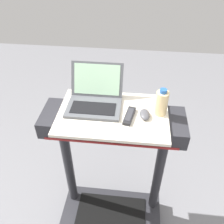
{
  "coord_description": "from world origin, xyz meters",
  "views": [
    {
      "loc": [
        0.12,
        -0.44,
        2.08
      ],
      "look_at": [
        0.0,
        0.65,
        1.17
      ],
      "focal_mm": 39.34,
      "sensor_mm": 36.0,
      "label": 1
    }
  ],
  "objects_px": {
    "laptop": "(95,98)",
    "computer_mouse": "(145,114)",
    "water_bottle": "(162,103)",
    "tv_remote": "(129,116)"
  },
  "relations": [
    {
      "from": "water_bottle",
      "to": "laptop",
      "type": "bearing_deg",
      "value": 173.4
    },
    {
      "from": "laptop",
      "to": "tv_remote",
      "type": "height_order",
      "value": "laptop"
    },
    {
      "from": "laptop",
      "to": "tv_remote",
      "type": "relative_size",
      "value": 2.01
    },
    {
      "from": "water_bottle",
      "to": "tv_remote",
      "type": "xyz_separation_m",
      "value": [
        -0.18,
        -0.06,
        -0.07
      ]
    },
    {
      "from": "laptop",
      "to": "computer_mouse",
      "type": "xyz_separation_m",
      "value": [
        0.32,
        -0.09,
        -0.03
      ]
    },
    {
      "from": "laptop",
      "to": "water_bottle",
      "type": "bearing_deg",
      "value": -5.83
    },
    {
      "from": "computer_mouse",
      "to": "water_bottle",
      "type": "bearing_deg",
      "value": 18.02
    },
    {
      "from": "water_bottle",
      "to": "tv_remote",
      "type": "height_order",
      "value": "water_bottle"
    },
    {
      "from": "computer_mouse",
      "to": "water_bottle",
      "type": "relative_size",
      "value": 0.57
    },
    {
      "from": "laptop",
      "to": "water_bottle",
      "type": "distance_m",
      "value": 0.41
    }
  ]
}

